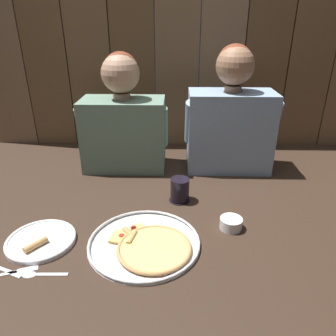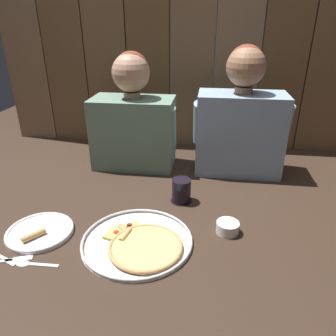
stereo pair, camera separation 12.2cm
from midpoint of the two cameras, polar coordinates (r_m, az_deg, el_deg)
ground_plane at (r=1.22m, az=3.79°, el=-9.82°), size 3.20×3.20×0.00m
pizza_tray at (r=1.11m, az=-1.89°, el=-13.29°), size 0.38×0.38×0.03m
dinner_plate at (r=1.22m, az=-19.33°, el=-10.78°), size 0.23×0.23×0.03m
drinking_glass at (r=1.33m, az=5.04°, el=-4.13°), size 0.09×0.09×0.10m
dipping_bowl at (r=1.19m, az=13.58°, el=-10.29°), size 0.08×0.08×0.04m
table_fork at (r=1.16m, az=-24.63°, el=-14.54°), size 0.13×0.06×0.01m
table_knife at (r=1.15m, az=-24.06°, el=-14.93°), size 0.15×0.07×0.01m
table_spoon at (r=1.11m, az=-20.57°, el=-15.77°), size 0.14×0.03×0.01m
diner_left at (r=1.60m, az=-4.08°, el=8.73°), size 0.44×0.22×0.57m
diner_right at (r=1.57m, az=15.09°, el=8.28°), size 0.44×0.22×0.60m
wooden_backdrop_wall at (r=1.85m, az=6.47°, el=22.13°), size 2.19×0.03×1.21m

